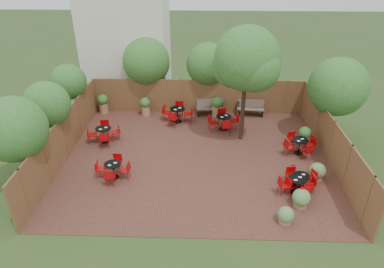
{
  "coord_description": "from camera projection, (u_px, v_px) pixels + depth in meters",
  "views": [
    {
      "loc": [
        0.26,
        -13.52,
        8.76
      ],
      "look_at": [
        -0.21,
        0.5,
        1.0
      ],
      "focal_mm": 32.43,
      "sensor_mm": 36.0,
      "label": 1
    }
  ],
  "objects": [
    {
      "name": "park_bench_left",
      "position": [
        210.0,
        107.0,
        19.85
      ],
      "size": [
        1.56,
        0.63,
        0.94
      ],
      "rotation": [
        0.0,
        0.0,
        0.09
      ],
      "color": "brown",
      "rests_on": "courtyard_paving"
    },
    {
      "name": "bistro_tables",
      "position": [
        207.0,
        142.0,
        16.46
      ],
      "size": [
        10.99,
        7.66,
        0.92
      ],
      "color": "black",
      "rests_on": "courtyard_paving"
    },
    {
      "name": "neighbour_building",
      "position": [
        126.0,
        31.0,
        21.26
      ],
      "size": [
        5.0,
        4.0,
        8.0
      ],
      "primitive_type": "cube",
      "color": "silver",
      "rests_on": "ground"
    },
    {
      "name": "courtyard_paving",
      "position": [
        196.0,
        158.0,
        16.06
      ],
      "size": [
        12.0,
        10.0,
        0.02
      ],
      "primitive_type": "cube",
      "color": "#371A16",
      "rests_on": "ground"
    },
    {
      "name": "fence_back",
      "position": [
        198.0,
        96.0,
        19.96
      ],
      "size": [
        12.0,
        0.08,
        2.0
      ],
      "primitive_type": "cube",
      "color": "brown",
      "rests_on": "ground"
    },
    {
      "name": "low_shrubs",
      "position": [
        304.0,
        191.0,
        13.36
      ],
      "size": [
        2.47,
        3.31,
        0.74
      ],
      "color": "#A56E52",
      "rests_on": "courtyard_paving"
    },
    {
      "name": "overhang_foliage",
      "position": [
        186.0,
        79.0,
        17.37
      ],
      "size": [
        15.92,
        10.78,
        2.77
      ],
      "color": "#2D6B22",
      "rests_on": "ground"
    },
    {
      "name": "courtyard_tree",
      "position": [
        246.0,
        62.0,
        15.7
      ],
      "size": [
        3.04,
        2.99,
        5.65
      ],
      "rotation": [
        0.0,
        0.0,
        0.18
      ],
      "color": "black",
      "rests_on": "courtyard_paving"
    },
    {
      "name": "fence_right",
      "position": [
        331.0,
        142.0,
        15.41
      ],
      "size": [
        0.08,
        10.0,
        2.0
      ],
      "primitive_type": "cube",
      "color": "brown",
      "rests_on": "ground"
    },
    {
      "name": "park_bench_right",
      "position": [
        251.0,
        108.0,
        19.78
      ],
      "size": [
        1.54,
        0.61,
        0.93
      ],
      "rotation": [
        0.0,
        0.0,
        -0.09
      ],
      "color": "brown",
      "rests_on": "courtyard_paving"
    },
    {
      "name": "fence_left",
      "position": [
        65.0,
        137.0,
        15.76
      ],
      "size": [
        0.08,
        10.0,
        2.0
      ],
      "primitive_type": "cube",
      "color": "brown",
      "rests_on": "ground"
    },
    {
      "name": "ground",
      "position": [
        196.0,
        158.0,
        16.07
      ],
      "size": [
        80.0,
        80.0,
        0.0
      ],
      "primitive_type": "plane",
      "color": "#354F23",
      "rests_on": "ground"
    },
    {
      "name": "planters",
      "position": [
        186.0,
        111.0,
        19.11
      ],
      "size": [
        11.28,
        4.1,
        1.17
      ],
      "color": "#A56E52",
      "rests_on": "courtyard_paving"
    }
  ]
}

